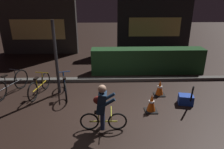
{
  "coord_description": "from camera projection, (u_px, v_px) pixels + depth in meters",
  "views": [
    {
      "loc": [
        0.02,
        -5.29,
        3.23
      ],
      "look_at": [
        0.2,
        0.6,
        0.9
      ],
      "focal_mm": 32.79,
      "sensor_mm": 36.0,
      "label": 1
    }
  ],
  "objects": [
    {
      "name": "ground_plane",
      "position": [
        106.0,
        110.0,
        6.1
      ],
      "size": [
        40.0,
        40.0,
        0.0
      ],
      "primitive_type": "plane",
      "color": "black"
    },
    {
      "name": "sidewalk_curb",
      "position": [
        106.0,
        79.0,
        8.12
      ],
      "size": [
        12.0,
        0.24,
        0.12
      ],
      "primitive_type": "cube",
      "color": "#56544F",
      "rests_on": "ground"
    },
    {
      "name": "hedge_row",
      "position": [
        147.0,
        61.0,
        8.84
      ],
      "size": [
        4.8,
        0.7,
        1.08
      ],
      "primitive_type": "cube",
      "color": "#214723",
      "rests_on": "ground"
    },
    {
      "name": "storefront_left",
      "position": [
        37.0,
        10.0,
        11.15
      ],
      "size": [
        4.21,
        0.54,
        4.89
      ],
      "color": "#383330",
      "rests_on": "ground"
    },
    {
      "name": "storefront_right",
      "position": [
        155.0,
        13.0,
        12.08
      ],
      "size": [
        4.4,
        0.54,
        4.34
      ],
      "color": "#262328",
      "rests_on": "ground"
    },
    {
      "name": "street_post",
      "position": [
        56.0,
        59.0,
        6.72
      ],
      "size": [
        0.1,
        0.1,
        2.49
      ],
      "primitive_type": "cylinder",
      "color": "#2D2D33",
      "rests_on": "ground"
    },
    {
      "name": "parked_bike_leftmost",
      "position": [
        10.0,
        85.0,
        6.93
      ],
      "size": [
        0.61,
        1.68,
        0.81
      ],
      "rotation": [
        0.0,
        0.0,
        1.25
      ],
      "color": "black",
      "rests_on": "ground"
    },
    {
      "name": "parked_bike_left_mid",
      "position": [
        40.0,
        86.0,
        6.94
      ],
      "size": [
        0.46,
        1.54,
        0.72
      ],
      "rotation": [
        0.0,
        0.0,
        1.39
      ],
      "color": "black",
      "rests_on": "ground"
    },
    {
      "name": "parked_bike_center_left",
      "position": [
        65.0,
        86.0,
        6.88
      ],
      "size": [
        0.51,
        1.61,
        0.76
      ],
      "rotation": [
        0.0,
        0.0,
        1.82
      ],
      "color": "black",
      "rests_on": "ground"
    },
    {
      "name": "traffic_cone_near",
      "position": [
        151.0,
        103.0,
        5.95
      ],
      "size": [
        0.36,
        0.36,
        0.55
      ],
      "color": "black",
      "rests_on": "ground"
    },
    {
      "name": "traffic_cone_far",
      "position": [
        160.0,
        88.0,
        6.92
      ],
      "size": [
        0.36,
        0.36,
        0.54
      ],
      "color": "black",
      "rests_on": "ground"
    },
    {
      "name": "blue_crate",
      "position": [
        186.0,
        99.0,
        6.39
      ],
      "size": [
        0.5,
        0.4,
        0.3
      ],
      "primitive_type": "cube",
      "rotation": [
        0.0,
        0.0,
        -0.21
      ],
      "color": "#193DB7",
      "rests_on": "ground"
    },
    {
      "name": "cyclist",
      "position": [
        102.0,
        108.0,
        5.02
      ],
      "size": [
        1.19,
        0.52,
        1.25
      ],
      "rotation": [
        0.0,
        0.0,
        -0.02
      ],
      "color": "black",
      "rests_on": "ground"
    },
    {
      "name": "closed_umbrella",
      "position": [
        191.0,
        96.0,
        6.07
      ],
      "size": [
        0.18,
        0.39,
        0.79
      ],
      "primitive_type": "cylinder",
      "rotation": [
        0.0,
        0.43,
        4.36
      ],
      "color": "black",
      "rests_on": "ground"
    }
  ]
}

